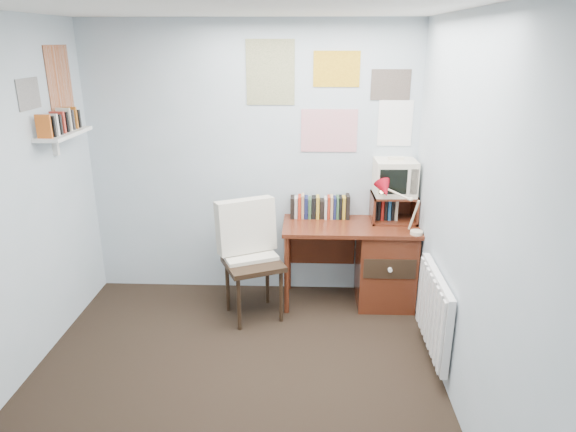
% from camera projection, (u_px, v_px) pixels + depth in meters
% --- Properties ---
extents(ground, '(3.50, 3.50, 0.00)m').
position_uv_depth(ground, '(229.00, 404.00, 3.45)').
color(ground, black).
rests_on(ground, ground).
extents(back_wall, '(3.00, 0.02, 2.50)m').
position_uv_depth(back_wall, '(252.00, 163.00, 4.69)').
color(back_wall, silver).
rests_on(back_wall, ground).
extents(right_wall, '(0.02, 3.50, 2.50)m').
position_uv_depth(right_wall, '(476.00, 233.00, 2.99)').
color(right_wall, silver).
rests_on(right_wall, ground).
extents(ceiling, '(3.00, 3.50, 0.02)m').
position_uv_depth(ceiling, '(210.00, 2.00, 2.63)').
color(ceiling, white).
rests_on(ceiling, back_wall).
extents(desk, '(1.20, 0.55, 0.76)m').
position_uv_depth(desk, '(379.00, 261.00, 4.67)').
color(desk, '#5B2514').
rests_on(desk, ground).
extents(desk_chair, '(0.66, 0.65, 0.99)m').
position_uv_depth(desk_chair, '(253.00, 264.00, 4.39)').
color(desk_chair, black).
rests_on(desk_chair, ground).
extents(desk_lamp, '(0.31, 0.27, 0.39)m').
position_uv_depth(desk_lamp, '(418.00, 212.00, 4.27)').
color(desk_lamp, '#B00B1B').
rests_on(desk_lamp, desk).
extents(tv_riser, '(0.40, 0.30, 0.25)m').
position_uv_depth(tv_riser, '(393.00, 208.00, 4.61)').
color(tv_riser, '#5B2514').
rests_on(tv_riser, desk).
extents(crt_tv, '(0.37, 0.34, 0.34)m').
position_uv_depth(crt_tv, '(395.00, 176.00, 4.54)').
color(crt_tv, beige).
rests_on(crt_tv, tv_riser).
extents(book_row, '(0.60, 0.14, 0.22)m').
position_uv_depth(book_row, '(323.00, 206.00, 4.71)').
color(book_row, '#5B2514').
rests_on(book_row, desk).
extents(radiator, '(0.09, 0.80, 0.60)m').
position_uv_depth(radiator, '(434.00, 312.00, 3.78)').
color(radiator, white).
rests_on(radiator, right_wall).
extents(wall_shelf, '(0.20, 0.62, 0.24)m').
position_uv_depth(wall_shelf, '(64.00, 134.00, 4.01)').
color(wall_shelf, white).
rests_on(wall_shelf, left_wall).
extents(posters_back, '(1.20, 0.01, 0.90)m').
position_uv_depth(posters_back, '(330.00, 96.00, 4.47)').
color(posters_back, white).
rests_on(posters_back, back_wall).
extents(posters_left, '(0.01, 0.70, 0.60)m').
position_uv_depth(posters_left, '(45.00, 84.00, 3.89)').
color(posters_left, white).
rests_on(posters_left, left_wall).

